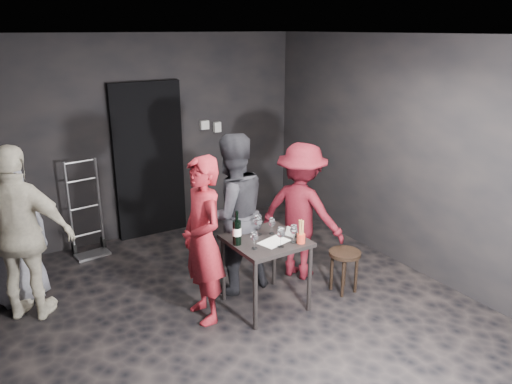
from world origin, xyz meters
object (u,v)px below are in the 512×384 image
man_maroon (301,209)px  breadstick_cup (301,232)px  bystander_cream (19,220)px  bystander_grey (12,233)px  stool (345,260)px  woman_black (231,202)px  wine_bottle (237,232)px  hand_truck (89,237)px  tasting_table (266,248)px  server_red (202,232)px

man_maroon → breadstick_cup: man_maroon is taller
bystander_cream → bystander_grey: (-0.05, 0.39, -0.26)m
stool → woman_black: 1.37m
woman_black → wine_bottle: (-0.21, -0.48, -0.13)m
hand_truck → tasting_table: hand_truck is taller
tasting_table → woman_black: 0.63m
hand_truck → breadstick_cup: (1.47, -2.49, 0.64)m
server_red → wine_bottle: size_ratio=5.25×
bystander_grey → wine_bottle: bearing=127.6°
hand_truck → wine_bottle: hand_truck is taller
tasting_table → man_maroon: (0.71, 0.37, 0.17)m
bystander_cream → wine_bottle: bystander_cream is taller
man_maroon → breadstick_cup: 0.79m
tasting_table → woman_black: (-0.10, 0.51, 0.36)m
hand_truck → bystander_grey: size_ratio=0.80×
wine_bottle → breadstick_cup: wine_bottle is taller
woman_black → bystander_grey: size_ratio=1.31×
wine_bottle → stool: bearing=-11.1°
server_red → wine_bottle: server_red is taller
stool → bystander_grey: bearing=151.4°
bystander_cream → server_red: bearing=-177.8°
server_red → wine_bottle: 0.33m
man_maroon → bystander_cream: 2.90m
bystander_grey → man_maroon: bearing=144.6°
server_red → bystander_cream: bearing=-120.4°
server_red → tasting_table: bearing=79.8°
breadstick_cup → stool: bearing=5.6°
stool → woman_black: (-0.99, 0.71, 0.64)m
tasting_table → bystander_cream: bystander_cream is taller
woman_black → breadstick_cup: woman_black is taller
woman_black → wine_bottle: woman_black is taller
tasting_table → wine_bottle: bearing=173.4°
woman_black → server_red: bearing=35.6°
man_maroon → breadstick_cup: bearing=117.0°
woman_black → bystander_cream: bystander_cream is taller
tasting_table → server_red: (-0.63, 0.14, 0.26)m
server_red → stool: bearing=79.5°
man_maroon → wine_bottle: bearing=81.9°
wine_bottle → bystander_grey: bearing=142.3°
tasting_table → woman_black: bearing=101.5°
tasting_table → woman_black: woman_black is taller
man_maroon → bystander_grey: bearing=43.1°
hand_truck → breadstick_cup: 2.97m
hand_truck → man_maroon: (1.95, -1.86, 0.60)m
tasting_table → stool: tasting_table is taller
stool → wine_bottle: size_ratio=1.36×
stool → man_maroon: 0.74m
woman_black → man_maroon: 0.85m
stool → bystander_cream: 3.30m
woman_black → bystander_grey: bearing=-24.9°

